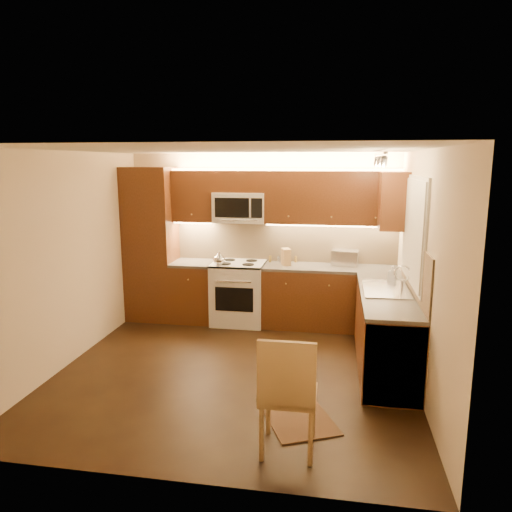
% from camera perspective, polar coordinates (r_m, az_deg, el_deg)
% --- Properties ---
extents(floor, '(4.00, 4.00, 0.01)m').
position_cam_1_polar(floor, '(5.71, -2.47, -13.42)').
color(floor, black).
rests_on(floor, ground).
extents(ceiling, '(4.00, 4.00, 0.01)m').
position_cam_1_polar(ceiling, '(5.20, -2.70, 12.51)').
color(ceiling, beige).
rests_on(ceiling, ground).
extents(wall_back, '(4.00, 0.01, 2.50)m').
position_cam_1_polar(wall_back, '(7.25, 0.74, 2.21)').
color(wall_back, beige).
rests_on(wall_back, ground).
extents(wall_front, '(4.00, 0.01, 2.50)m').
position_cam_1_polar(wall_front, '(3.46, -9.61, -7.97)').
color(wall_front, beige).
rests_on(wall_front, ground).
extents(wall_left, '(0.01, 4.00, 2.50)m').
position_cam_1_polar(wall_left, '(6.06, -21.42, -0.34)').
color(wall_left, beige).
rests_on(wall_left, ground).
extents(wall_right, '(0.01, 4.00, 2.50)m').
position_cam_1_polar(wall_right, '(5.28, 19.16, -1.78)').
color(wall_right, beige).
rests_on(wall_right, ground).
extents(pantry, '(0.70, 0.60, 2.30)m').
position_cam_1_polar(pantry, '(7.42, -12.33, 1.37)').
color(pantry, '#3F210D').
rests_on(pantry, floor).
extents(base_cab_back_left, '(0.62, 0.60, 0.86)m').
position_cam_1_polar(base_cab_back_left, '(7.36, -7.31, -4.29)').
color(base_cab_back_left, '#3F210D').
rests_on(base_cab_back_left, floor).
extents(counter_back_left, '(0.62, 0.60, 0.04)m').
position_cam_1_polar(counter_back_left, '(7.25, -7.39, -0.85)').
color(counter_back_left, '#3D3B38').
rests_on(counter_back_left, base_cab_back_left).
extents(base_cab_back_right, '(1.92, 0.60, 0.86)m').
position_cam_1_polar(base_cab_back_right, '(7.05, 8.75, -5.00)').
color(base_cab_back_right, '#3F210D').
rests_on(base_cab_back_right, floor).
extents(counter_back_right, '(1.92, 0.60, 0.04)m').
position_cam_1_polar(counter_back_right, '(6.94, 8.86, -1.43)').
color(counter_back_right, '#3D3B38').
rests_on(counter_back_right, base_cab_back_right).
extents(base_cab_right, '(0.60, 2.00, 0.86)m').
position_cam_1_polar(base_cab_right, '(5.85, 15.08, -8.68)').
color(base_cab_right, '#3F210D').
rests_on(base_cab_right, floor).
extents(counter_right, '(0.60, 2.00, 0.04)m').
position_cam_1_polar(counter_right, '(5.71, 15.31, -4.43)').
color(counter_right, '#3D3B38').
rests_on(counter_right, base_cab_right).
extents(dishwasher, '(0.58, 0.60, 0.84)m').
position_cam_1_polar(dishwasher, '(5.20, 15.80, -11.27)').
color(dishwasher, silver).
rests_on(dishwasher, floor).
extents(backsplash_back, '(3.30, 0.02, 0.60)m').
position_cam_1_polar(backsplash_back, '(7.21, 3.47, 1.73)').
color(backsplash_back, tan).
rests_on(backsplash_back, wall_back).
extents(backsplash_right, '(0.02, 2.00, 0.60)m').
position_cam_1_polar(backsplash_right, '(5.68, 18.38, -1.38)').
color(backsplash_right, tan).
rests_on(backsplash_right, wall_right).
extents(upper_cab_back_left, '(0.62, 0.35, 0.75)m').
position_cam_1_polar(upper_cab_back_left, '(7.23, -7.30, 7.08)').
color(upper_cab_back_left, '#3F210D').
rests_on(upper_cab_back_left, wall_back).
extents(upper_cab_back_right, '(1.92, 0.35, 0.75)m').
position_cam_1_polar(upper_cab_back_right, '(6.92, 9.12, 6.86)').
color(upper_cab_back_right, '#3F210D').
rests_on(upper_cab_back_right, wall_back).
extents(upper_cab_bridge, '(0.76, 0.35, 0.31)m').
position_cam_1_polar(upper_cab_bridge, '(7.05, -1.91, 8.86)').
color(upper_cab_bridge, '#3F210D').
rests_on(upper_cab_bridge, wall_back).
extents(upper_cab_right_corner, '(0.35, 0.50, 0.75)m').
position_cam_1_polar(upper_cab_right_corner, '(6.54, 16.01, 6.33)').
color(upper_cab_right_corner, '#3F210D').
rests_on(upper_cab_right_corner, wall_right).
extents(stove, '(0.76, 0.65, 0.92)m').
position_cam_1_polar(stove, '(7.16, -2.06, -4.38)').
color(stove, silver).
rests_on(stove, floor).
extents(microwave, '(0.76, 0.38, 0.44)m').
position_cam_1_polar(microwave, '(7.06, -1.91, 5.81)').
color(microwave, silver).
rests_on(microwave, wall_back).
extents(window_frame, '(0.03, 1.44, 1.24)m').
position_cam_1_polar(window_frame, '(5.75, 18.36, 2.84)').
color(window_frame, silver).
rests_on(window_frame, wall_right).
extents(window_blinds, '(0.02, 1.36, 1.16)m').
position_cam_1_polar(window_blinds, '(5.75, 18.16, 2.84)').
color(window_blinds, silver).
rests_on(window_blinds, wall_right).
extents(sink, '(0.52, 0.86, 0.15)m').
position_cam_1_polar(sink, '(5.83, 15.21, -3.14)').
color(sink, silver).
rests_on(sink, counter_right).
extents(faucet, '(0.20, 0.04, 0.30)m').
position_cam_1_polar(faucet, '(5.84, 17.01, -2.47)').
color(faucet, silver).
rests_on(faucet, counter_right).
extents(track_light_bar, '(0.04, 1.20, 0.03)m').
position_cam_1_polar(track_light_bar, '(5.50, 14.58, 11.68)').
color(track_light_bar, silver).
rests_on(track_light_bar, ceiling).
extents(kettle, '(0.22, 0.22, 0.20)m').
position_cam_1_polar(kettle, '(6.87, -4.42, -0.25)').
color(kettle, silver).
rests_on(kettle, stove).
extents(toaster_oven, '(0.41, 0.34, 0.22)m').
position_cam_1_polar(toaster_oven, '(7.05, 10.58, -0.21)').
color(toaster_oven, silver).
rests_on(toaster_oven, counter_back_right).
extents(knife_block, '(0.16, 0.20, 0.24)m').
position_cam_1_polar(knife_block, '(6.97, 3.59, -0.09)').
color(knife_block, '#A6804B').
rests_on(knife_block, counter_back_right).
extents(spice_jar_a, '(0.05, 0.05, 0.09)m').
position_cam_1_polar(spice_jar_a, '(7.15, 3.14, -0.41)').
color(spice_jar_a, silver).
rests_on(spice_jar_a, counter_back_right).
extents(spice_jar_b, '(0.05, 0.05, 0.10)m').
position_cam_1_polar(spice_jar_b, '(7.17, 1.69, -0.34)').
color(spice_jar_b, brown).
rests_on(spice_jar_b, counter_back_right).
extents(spice_jar_c, '(0.05, 0.05, 0.09)m').
position_cam_1_polar(spice_jar_c, '(7.21, 2.72, -0.31)').
color(spice_jar_c, silver).
rests_on(spice_jar_c, counter_back_right).
extents(spice_jar_d, '(0.05, 0.05, 0.09)m').
position_cam_1_polar(spice_jar_d, '(7.19, 4.76, -0.37)').
color(spice_jar_d, olive).
rests_on(spice_jar_d, counter_back_right).
extents(soap_bottle, '(0.12, 0.12, 0.20)m').
position_cam_1_polar(soap_bottle, '(6.23, 15.90, -2.03)').
color(soap_bottle, silver).
rests_on(soap_bottle, counter_right).
extents(rug, '(0.88, 1.02, 0.01)m').
position_cam_1_polar(rug, '(4.81, 4.84, -18.35)').
color(rug, black).
rests_on(rug, floor).
extents(dining_chair, '(0.46, 0.46, 1.03)m').
position_cam_1_polar(dining_chair, '(4.10, 3.90, -15.82)').
color(dining_chair, '#A6804B').
rests_on(dining_chair, floor).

